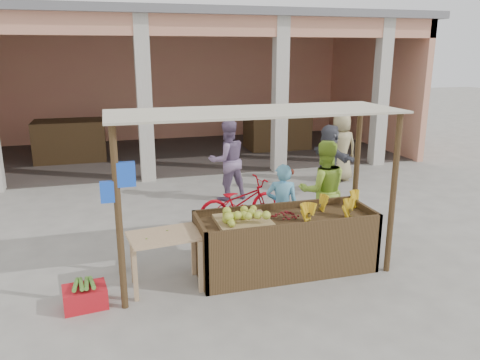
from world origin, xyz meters
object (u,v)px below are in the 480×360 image
object	(u,v)px
fruit_stall	(285,245)
side_table	(165,244)
vendor_green	(323,188)
motorcycle	(239,201)
red_crate	(85,297)
vendor_blue	(282,204)

from	to	relation	value
fruit_stall	side_table	size ratio (longest dim) A/B	2.52
vendor_green	motorcycle	xyz separation A→B (m)	(-1.18, 1.08, -0.47)
side_table	motorcycle	xyz separation A→B (m)	(1.64, 2.10, -0.19)
motorcycle	vendor_green	bearing A→B (deg)	-143.57
red_crate	motorcycle	size ratio (longest dim) A/B	0.31
side_table	vendor_green	distance (m)	3.01
side_table	vendor_green	world-z (taller)	vendor_green
red_crate	motorcycle	distance (m)	3.60
red_crate	vendor_green	distance (m)	4.16
vendor_green	motorcycle	bearing A→B (deg)	-32.43
vendor_blue	side_table	bearing A→B (deg)	40.87
motorcycle	red_crate	bearing A→B (deg)	119.85
side_table	motorcycle	distance (m)	2.67
side_table	red_crate	size ratio (longest dim) A/B	1.94
fruit_stall	vendor_blue	world-z (taller)	vendor_blue
fruit_stall	red_crate	distance (m)	2.86
fruit_stall	motorcycle	xyz separation A→B (m)	(-0.12, 2.05, 0.05)
fruit_stall	side_table	distance (m)	1.78
red_crate	vendor_green	bearing A→B (deg)	11.11
side_table	vendor_green	bearing A→B (deg)	12.78
fruit_stall	red_crate	world-z (taller)	fruit_stall
fruit_stall	side_table	world-z (taller)	fruit_stall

